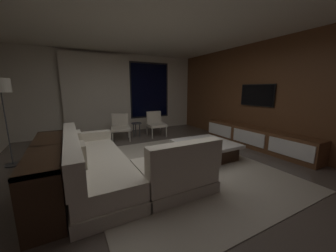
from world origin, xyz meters
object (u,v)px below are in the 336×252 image
(coffee_table, at_px, (205,150))
(book_stack_on_coffee_table, at_px, (211,140))
(mounted_tv, at_px, (257,95))
(accent_chair_near_window, at_px, (155,122))
(sectional_couch, at_px, (115,166))
(accent_chair_by_curtain, at_px, (120,125))
(console_table_behind_couch, at_px, (48,167))
(side_stool, at_px, (136,125))
(standing_lamp, at_px, (1,91))
(media_console, at_px, (255,138))

(coffee_table, distance_m, book_stack_on_coffee_table, 0.24)
(mounted_tv, bearing_deg, accent_chair_near_window, 130.87)
(sectional_couch, bearing_deg, accent_chair_by_curtain, 74.01)
(sectional_couch, relative_size, console_table_behind_couch, 1.19)
(book_stack_on_coffee_table, height_order, side_stool, side_stool)
(accent_chair_near_window, distance_m, mounted_tv, 3.09)
(console_table_behind_couch, xyz_separation_m, standing_lamp, (-0.75, 1.59, 1.05))
(book_stack_on_coffee_table, distance_m, mounted_tv, 1.98)
(media_console, relative_size, mounted_tv, 3.18)
(book_stack_on_coffee_table, bearing_deg, accent_chair_near_window, 94.69)
(book_stack_on_coffee_table, distance_m, console_table_behind_couch, 3.02)
(media_console, distance_m, standing_lamp, 5.66)
(book_stack_on_coffee_table, relative_size, media_console, 0.09)
(media_console, xyz_separation_m, standing_lamp, (-5.32, 1.50, 1.22))
(standing_lamp, bearing_deg, accent_chair_by_curtain, 21.15)
(mounted_tv, relative_size, standing_lamp, 0.57)
(side_stool, relative_size, media_console, 0.15)
(side_stool, xyz_separation_m, mounted_tv, (2.55, -2.31, 0.98))
(media_console, bearing_deg, accent_chair_near_window, 125.76)
(book_stack_on_coffee_table, relative_size, standing_lamp, 0.16)
(media_console, bearing_deg, standing_lamp, 164.28)
(book_stack_on_coffee_table, bearing_deg, accent_chair_by_curtain, 118.40)
(accent_chair_near_window, bearing_deg, coffee_table, -87.25)
(mounted_tv, bearing_deg, accent_chair_by_curtain, 143.92)
(sectional_couch, xyz_separation_m, coffee_table, (2.02, 0.23, -0.10))
(accent_chair_by_curtain, bearing_deg, standing_lamp, -158.85)
(side_stool, distance_m, mounted_tv, 3.58)
(coffee_table, xyz_separation_m, mounted_tv, (1.81, 0.19, 1.16))
(coffee_table, distance_m, console_table_behind_couch, 2.95)
(book_stack_on_coffee_table, relative_size, mounted_tv, 0.28)
(sectional_couch, xyz_separation_m, book_stack_on_coffee_table, (2.11, 0.17, 0.12))
(console_table_behind_couch, distance_m, standing_lamp, 2.05)
(book_stack_on_coffee_table, relative_size, accent_chair_by_curtain, 0.35)
(coffee_table, relative_size, accent_chair_by_curtain, 1.49)
(accent_chair_near_window, distance_m, side_stool, 0.63)
(book_stack_on_coffee_table, height_order, console_table_behind_couch, console_table_behind_couch)
(mounted_tv, bearing_deg, coffee_table, -174.00)
(accent_chair_by_curtain, height_order, standing_lamp, standing_lamp)
(media_console, bearing_deg, console_table_behind_couch, -178.83)
(coffee_table, relative_size, console_table_behind_couch, 0.55)
(side_stool, bearing_deg, coffee_table, -73.53)
(coffee_table, xyz_separation_m, standing_lamp, (-3.69, 1.49, 1.28))
(book_stack_on_coffee_table, relative_size, accent_chair_near_window, 0.35)
(coffee_table, relative_size, book_stack_on_coffee_table, 4.27)
(book_stack_on_coffee_table, xyz_separation_m, accent_chair_near_window, (-0.20, 2.48, 0.03))
(side_stool, relative_size, mounted_tv, 0.47)
(sectional_couch, xyz_separation_m, media_console, (3.65, 0.22, -0.04))
(coffee_table, distance_m, side_stool, 2.62)
(media_console, xyz_separation_m, console_table_behind_couch, (-4.57, -0.09, 0.17))
(coffee_table, bearing_deg, media_console, -0.27)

